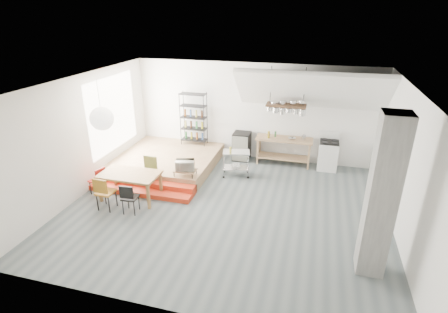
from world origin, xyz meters
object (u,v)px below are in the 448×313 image
(rolling_cart, at_px, (236,160))
(stove, at_px, (328,155))
(mini_fridge, at_px, (242,146))
(dining_table, at_px, (130,176))

(rolling_cart, bearing_deg, stove, 12.30)
(stove, xyz_separation_m, rolling_cart, (-2.69, -1.26, 0.03))
(rolling_cart, distance_m, mini_fridge, 1.31)
(dining_table, relative_size, rolling_cart, 1.77)
(dining_table, xyz_separation_m, mini_fridge, (2.29, 3.40, -0.19))
(stove, xyz_separation_m, mini_fridge, (-2.81, 0.04, -0.01))
(mini_fridge, bearing_deg, dining_table, -123.93)
(stove, relative_size, dining_table, 0.75)
(dining_table, xyz_separation_m, rolling_cart, (2.40, 2.10, -0.15))
(dining_table, distance_m, mini_fridge, 4.10)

